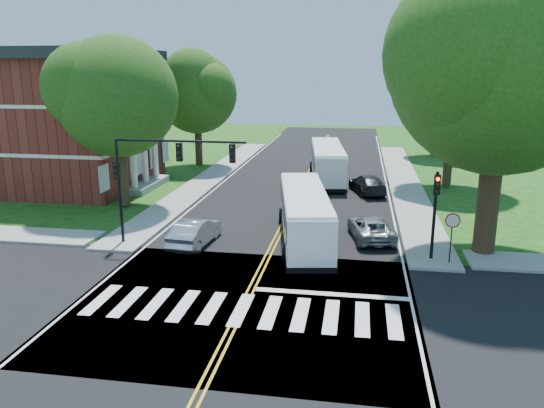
% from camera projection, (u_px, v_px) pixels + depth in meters
% --- Properties ---
extents(ground, '(140.00, 140.00, 0.00)m').
position_uv_depth(ground, '(244.00, 305.00, 21.71)').
color(ground, '#194110').
rests_on(ground, ground).
extents(road, '(14.00, 96.00, 0.01)m').
position_uv_depth(road, '(296.00, 200.00, 38.90)').
color(road, black).
rests_on(road, ground).
extents(cross_road, '(60.00, 12.00, 0.01)m').
position_uv_depth(cross_road, '(244.00, 304.00, 21.70)').
color(cross_road, black).
rests_on(cross_road, ground).
extents(center_line, '(0.36, 70.00, 0.01)m').
position_uv_depth(center_line, '(302.00, 188.00, 42.72)').
color(center_line, gold).
rests_on(center_line, road).
extents(edge_line_w, '(0.12, 70.00, 0.01)m').
position_uv_depth(edge_line_w, '(220.00, 185.00, 43.78)').
color(edge_line_w, silver).
rests_on(edge_line_w, road).
extents(edge_line_e, '(0.12, 70.00, 0.01)m').
position_uv_depth(edge_line_e, '(388.00, 191.00, 41.65)').
color(edge_line_e, silver).
rests_on(edge_line_e, road).
extents(crosswalk, '(12.60, 3.00, 0.01)m').
position_uv_depth(crosswalk, '(241.00, 310.00, 21.22)').
color(crosswalk, silver).
rests_on(crosswalk, road).
extents(stop_bar, '(6.60, 0.40, 0.01)m').
position_uv_depth(stop_bar, '(332.00, 294.00, 22.68)').
color(stop_bar, silver).
rests_on(stop_bar, road).
extents(sidewalk_nw, '(2.60, 40.00, 0.15)m').
position_uv_depth(sidewalk_nw, '(212.00, 176.00, 46.87)').
color(sidewalk_nw, gray).
rests_on(sidewalk_nw, ground).
extents(sidewalk_ne, '(2.60, 40.00, 0.15)m').
position_uv_depth(sidewalk_ne, '(404.00, 183.00, 44.27)').
color(sidewalk_ne, gray).
rests_on(sidewalk_ne, ground).
extents(tree_ne_big, '(10.80, 10.80, 14.91)m').
position_uv_depth(tree_ne_big, '(503.00, 63.00, 25.21)').
color(tree_ne_big, '#362915').
rests_on(tree_ne_big, ground).
extents(tree_west_near, '(8.00, 8.00, 11.40)m').
position_uv_depth(tree_west_near, '(117.00, 97.00, 35.00)').
color(tree_west_near, '#362915').
rests_on(tree_west_near, ground).
extents(tree_west_far, '(7.60, 7.60, 10.67)m').
position_uv_depth(tree_west_far, '(197.00, 94.00, 50.34)').
color(tree_west_far, '#362915').
rests_on(tree_west_far, ground).
extents(tree_east_mid, '(8.40, 8.40, 11.93)m').
position_uv_depth(tree_east_mid, '(454.00, 88.00, 40.86)').
color(tree_east_mid, '#362915').
rests_on(tree_east_mid, ground).
extents(tree_east_far, '(7.20, 7.20, 10.34)m').
position_uv_depth(tree_east_far, '(438.00, 92.00, 56.24)').
color(tree_east_far, '#362915').
rests_on(tree_east_far, ground).
extents(brick_building, '(20.00, 13.00, 10.80)m').
position_uv_depth(brick_building, '(31.00, 118.00, 42.90)').
color(brick_building, maroon).
rests_on(brick_building, ground).
extents(signal_nw, '(7.15, 0.46, 5.66)m').
position_uv_depth(signal_nw, '(159.00, 167.00, 27.67)').
color(signal_nw, black).
rests_on(signal_nw, ground).
extents(signal_ne, '(0.30, 0.46, 4.40)m').
position_uv_depth(signal_ne, '(435.00, 204.00, 25.83)').
color(signal_ne, black).
rests_on(signal_ne, ground).
extents(stop_sign, '(0.76, 0.08, 2.53)m').
position_uv_depth(stop_sign, '(452.00, 226.00, 25.49)').
color(stop_sign, black).
rests_on(stop_sign, ground).
extents(bus_lead, '(4.19, 11.14, 2.82)m').
position_uv_depth(bus_lead, '(304.00, 214.00, 29.45)').
color(bus_lead, white).
rests_on(bus_lead, road).
extents(bus_follow, '(3.79, 11.67, 2.96)m').
position_uv_depth(bus_follow, '(327.00, 162.00, 45.38)').
color(bus_follow, white).
rests_on(bus_follow, road).
extents(hatchback, '(1.93, 4.56, 1.46)m').
position_uv_depth(hatchback, '(195.00, 232.00, 28.81)').
color(hatchback, silver).
rests_on(hatchback, road).
extents(suv, '(2.96, 5.00, 1.30)m').
position_uv_depth(suv, '(371.00, 228.00, 29.87)').
color(suv, '#A2A3A8').
rests_on(suv, road).
extents(dark_sedan, '(3.26, 5.20, 1.41)m').
position_uv_depth(dark_sedan, '(367.00, 184.00, 40.79)').
color(dark_sedan, black).
rests_on(dark_sedan, road).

